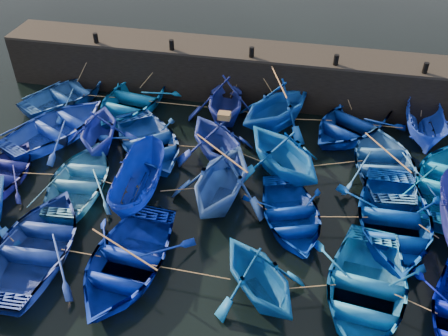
% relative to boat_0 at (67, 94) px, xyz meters
% --- Properties ---
extents(ground, '(120.00, 120.00, 0.00)m').
position_rel_boat_0_xyz_m(ground, '(9.19, -7.81, -0.50)').
color(ground, black).
rests_on(ground, ground).
extents(quay_wall, '(26.00, 2.50, 2.50)m').
position_rel_boat_0_xyz_m(quay_wall, '(9.19, 2.69, 0.75)').
color(quay_wall, black).
rests_on(quay_wall, ground).
extents(quay_top, '(26.00, 2.50, 0.12)m').
position_rel_boat_0_xyz_m(quay_top, '(9.19, 2.69, 2.06)').
color(quay_top, black).
rests_on(quay_top, quay_wall).
extents(bollard_0, '(0.24, 0.24, 0.50)m').
position_rel_boat_0_xyz_m(bollard_0, '(1.19, 1.79, 2.37)').
color(bollard_0, black).
rests_on(bollard_0, quay_top).
extents(bollard_1, '(0.24, 0.24, 0.50)m').
position_rel_boat_0_xyz_m(bollard_1, '(5.19, 1.79, 2.37)').
color(bollard_1, black).
rests_on(bollard_1, quay_top).
extents(bollard_2, '(0.24, 0.24, 0.50)m').
position_rel_boat_0_xyz_m(bollard_2, '(9.19, 1.79, 2.37)').
color(bollard_2, black).
rests_on(bollard_2, quay_top).
extents(bollard_3, '(0.24, 0.24, 0.50)m').
position_rel_boat_0_xyz_m(bollard_3, '(13.19, 1.79, 2.37)').
color(bollard_3, black).
rests_on(bollard_3, quay_top).
extents(bollard_4, '(0.24, 0.24, 0.50)m').
position_rel_boat_0_xyz_m(bollard_4, '(17.19, 1.79, 2.37)').
color(bollard_4, black).
rests_on(bollard_4, quay_top).
extents(boat_0, '(5.50, 5.95, 1.01)m').
position_rel_boat_0_xyz_m(boat_0, '(0.00, 0.00, 0.00)').
color(boat_0, '#1C4DA1').
rests_on(boat_0, ground).
extents(boat_1, '(4.92, 6.24, 1.17)m').
position_rel_boat_0_xyz_m(boat_1, '(3.47, 0.08, 0.08)').
color(boat_1, '#0A5EAB').
rests_on(boat_1, ground).
extents(boat_2, '(4.21, 4.70, 2.22)m').
position_rel_boat_0_xyz_m(boat_2, '(8.25, 0.14, 0.60)').
color(boat_2, navy).
rests_on(boat_2, ground).
extents(boat_3, '(5.83, 6.00, 2.41)m').
position_rel_boat_0_xyz_m(boat_3, '(10.76, -0.06, 0.70)').
color(boat_3, '#0A42AD').
rests_on(boat_3, ground).
extents(boat_4, '(6.17, 6.63, 1.12)m').
position_rel_boat_0_xyz_m(boat_4, '(14.26, 0.18, 0.06)').
color(boat_4, navy).
rests_on(boat_4, ground).
extents(boat_5, '(1.67, 4.41, 1.70)m').
position_rel_boat_0_xyz_m(boat_5, '(17.50, 0.21, 0.35)').
color(boat_5, blue).
rests_on(boat_5, ground).
extents(boat_6, '(5.82, 6.50, 1.11)m').
position_rel_boat_0_xyz_m(boat_6, '(0.94, -3.00, 0.05)').
color(boat_6, blue).
rests_on(boat_6, ground).
extents(boat_7, '(4.12, 4.50, 2.01)m').
position_rel_boat_0_xyz_m(boat_7, '(3.26, -3.37, 0.50)').
color(boat_7, '#1B2EA5').
rests_on(boat_7, ground).
extents(boat_8, '(6.13, 6.40, 1.08)m').
position_rel_boat_0_xyz_m(boat_8, '(5.51, -3.32, 0.04)').
color(boat_8, '#1545A7').
rests_on(boat_8, ground).
extents(boat_9, '(5.34, 5.43, 2.17)m').
position_rel_boat_0_xyz_m(boat_9, '(8.61, -3.21, 0.58)').
color(boat_9, navy).
rests_on(boat_9, ground).
extents(boat_10, '(5.86, 5.90, 2.35)m').
position_rel_boat_0_xyz_m(boat_10, '(11.48, -3.66, 0.67)').
color(boat_10, blue).
rests_on(boat_10, ground).
extents(boat_11, '(4.48, 5.80, 1.11)m').
position_rel_boat_0_xyz_m(boat_11, '(15.66, -2.72, 0.05)').
color(boat_11, '#1D5398').
rests_on(boat_11, ground).
extents(boat_13, '(2.96, 4.14, 0.86)m').
position_rel_boat_0_xyz_m(boat_13, '(0.30, -6.44, -0.07)').
color(boat_13, navy).
rests_on(boat_13, ground).
extents(boat_14, '(3.80, 5.04, 0.99)m').
position_rel_boat_0_xyz_m(boat_14, '(3.63, -6.25, -0.01)').
color(boat_14, '#367ED3').
rests_on(boat_14, ground).
extents(boat_15, '(1.76, 4.39, 1.68)m').
position_rel_boat_0_xyz_m(boat_15, '(6.13, -6.37, 0.34)').
color(boat_15, navy).
rests_on(boat_15, ground).
extents(boat_16, '(4.44, 4.98, 2.37)m').
position_rel_boat_0_xyz_m(boat_16, '(9.35, -5.87, 0.68)').
color(boat_16, '#254C9B').
rests_on(boat_16, ground).
extents(boat_17, '(4.49, 5.28, 0.93)m').
position_rel_boat_0_xyz_m(boat_17, '(12.13, -6.57, -0.04)').
color(boat_17, '#00248D').
rests_on(boat_17, ground).
extents(boat_18, '(4.22, 5.82, 1.19)m').
position_rel_boat_0_xyz_m(boat_18, '(15.82, -6.20, 0.09)').
color(boat_18, '#02379D').
rests_on(boat_18, ground).
extents(boat_21, '(4.19, 5.66, 1.13)m').
position_rel_boat_0_xyz_m(boat_21, '(3.75, -9.99, 0.06)').
color(boat_21, navy).
rests_on(boat_21, ground).
extents(boat_22, '(4.18, 5.56, 1.09)m').
position_rel_boat_0_xyz_m(boat_22, '(6.99, -10.02, 0.04)').
color(boat_22, '#041D93').
rests_on(boat_22, ground).
extents(boat_23, '(4.81, 4.86, 1.94)m').
position_rel_boat_0_xyz_m(boat_23, '(11.45, -10.06, 0.46)').
color(boat_23, '#0951A3').
rests_on(boat_23, ground).
extents(boat_24, '(4.42, 5.78, 1.12)m').
position_rel_boat_0_xyz_m(boat_24, '(14.78, -9.57, 0.06)').
color(boat_24, blue).
rests_on(boat_24, ground).
extents(wooden_crate, '(0.51, 0.39, 0.28)m').
position_rel_boat_0_xyz_m(wooden_crate, '(8.91, -3.21, 1.81)').
color(wooden_crate, brown).
rests_on(wooden_crate, boat_9).
extents(mooring_ropes, '(17.54, 11.80, 2.10)m').
position_rel_boat_0_xyz_m(mooring_ropes, '(9.25, -2.81, 0.37)').
color(mooring_ropes, tan).
rests_on(mooring_ropes, ground).
extents(loose_oars, '(10.92, 12.04, 1.37)m').
position_rel_boat_0_xyz_m(loose_oars, '(10.69, -4.67, 1.27)').
color(loose_oars, '#99724C').
rests_on(loose_oars, ground).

